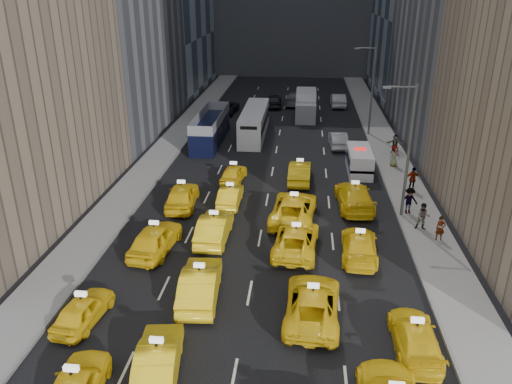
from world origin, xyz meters
TOP-DOWN VIEW (x-y plane):
  - ground at (0.00, 0.00)m, footprint 160.00×160.00m
  - sidewalk_west at (-10.50, 25.00)m, footprint 3.00×90.00m
  - sidewalk_east at (10.50, 25.00)m, footprint 3.00×90.00m
  - curb_west at (-9.05, 25.00)m, footprint 0.15×90.00m
  - curb_east at (9.05, 25.00)m, footprint 0.15×90.00m
  - streetlight_near at (9.18, 12.00)m, footprint 2.15×0.22m
  - streetlight_far at (9.18, 32.00)m, footprint 2.15×0.22m
  - taxi_1 at (-3.02, -4.12)m, footprint 2.22×4.78m
  - taxi_4 at (-7.45, -1.08)m, footprint 2.03×4.04m
  - taxi_5 at (-2.41, 1.33)m, footprint 2.16×5.22m
  - taxi_6 at (3.17, 0.32)m, footprint 2.79×5.57m
  - taxi_7 at (7.54, -1.60)m, footprint 1.88×4.59m
  - taxi_8 at (-5.98, 5.76)m, footprint 2.51×5.09m
  - taxi_9 at (-2.78, 7.59)m, footprint 1.77×4.93m
  - taxi_10 at (2.25, 6.68)m, footprint 2.87×5.53m
  - taxi_11 at (5.91, 6.32)m, footprint 2.29×5.05m
  - taxi_12 at (-5.91, 12.25)m, footprint 2.30×5.02m
  - taxi_13 at (-2.57, 12.92)m, footprint 1.47×4.13m
  - taxi_14 at (2.01, 10.81)m, footprint 3.33×6.27m
  - taxi_15 at (6.21, 13.28)m, footprint 2.70×5.89m
  - taxi_16 at (-2.95, 17.42)m, footprint 1.98×4.10m
  - taxi_17 at (2.31, 17.90)m, footprint 1.81×4.91m
  - nypd_van at (7.23, 20.60)m, footprint 2.01×4.95m
  - double_decker at (-6.67, 27.83)m, footprint 3.31×10.35m
  - city_bus at (-2.58, 30.52)m, footprint 3.72×11.09m
  - box_truck at (2.68, 38.52)m, footprint 2.51×6.78m
  - misc_car_0 at (5.87, 27.50)m, footprint 1.80×4.55m
  - misc_car_1 at (-6.99, 39.94)m, footprint 3.03×5.60m
  - misc_car_2 at (1.32, 45.33)m, footprint 2.89×5.84m
  - misc_car_3 at (-1.36, 43.74)m, footprint 2.17×4.89m
  - misc_car_4 at (6.81, 44.88)m, footprint 1.88×5.07m
  - pedestrian_0 at (10.97, 8.54)m, footprint 0.59×0.41m
  - pedestrian_1 at (10.21, 9.90)m, footprint 0.93×0.60m
  - pedestrian_2 at (9.79, 12.29)m, footprint 1.28×0.73m
  - pedestrian_3 at (10.78, 16.42)m, footprint 1.18×0.71m
  - pedestrian_4 at (10.33, 21.97)m, footprint 0.99×0.78m
  - pedestrian_5 at (10.96, 25.68)m, footprint 1.64×0.97m

SIDE VIEW (x-z plane):
  - ground at x=0.00m, z-range 0.00..0.00m
  - sidewalk_west at x=-10.50m, z-range 0.00..0.15m
  - sidewalk_east at x=10.50m, z-range 0.00..0.15m
  - curb_west at x=-9.05m, z-range 0.00..0.18m
  - curb_east at x=9.05m, z-range 0.00..0.18m
  - taxi_4 at x=-7.45m, z-range 0.00..1.32m
  - taxi_7 at x=7.54m, z-range 0.00..1.33m
  - taxi_16 at x=-2.95m, z-range 0.00..1.35m
  - taxi_13 at x=-2.57m, z-range 0.00..1.36m
  - taxi_11 at x=5.91m, z-range 0.00..1.43m
  - misc_car_0 at x=5.87m, z-range 0.00..1.47m
  - taxi_10 at x=2.25m, z-range 0.00..1.49m
  - misc_car_1 at x=-6.99m, z-range 0.00..1.49m
  - taxi_6 at x=3.17m, z-range 0.00..1.51m
  - taxi_1 at x=-3.02m, z-range 0.00..1.52m
  - taxi_17 at x=2.31m, z-range 0.00..1.60m
  - taxi_9 at x=-2.78m, z-range 0.00..1.62m
  - misc_car_2 at x=1.32m, z-range 0.00..1.63m
  - misc_car_3 at x=-1.36m, z-range 0.00..1.64m
  - misc_car_4 at x=6.81m, z-range 0.00..1.66m
  - taxi_12 at x=-5.91m, z-range 0.00..1.67m
  - taxi_8 at x=-5.98m, z-range 0.00..1.67m
  - taxi_15 at x=6.21m, z-range 0.00..1.67m
  - taxi_14 at x=2.01m, z-range 0.00..1.68m
  - taxi_5 at x=-2.41m, z-range 0.00..1.68m
  - pedestrian_0 at x=10.97m, z-range 0.15..1.70m
  - nypd_van at x=7.23m, z-range -0.10..2.00m
  - pedestrian_5 at x=10.96m, z-range 0.15..1.86m
  - pedestrian_1 at x=10.21m, z-range 0.15..1.93m
  - pedestrian_4 at x=10.33m, z-range 0.15..1.95m
  - pedestrian_2 at x=9.79m, z-range 0.15..2.01m
  - pedestrian_3 at x=10.78m, z-range 0.15..2.02m
  - city_bus at x=-2.58m, z-range -0.02..2.79m
  - double_decker at x=-6.67m, z-range -0.02..2.94m
  - box_truck at x=2.68m, z-range -0.03..3.04m
  - streetlight_near at x=9.18m, z-range 0.42..9.42m
  - streetlight_far at x=9.18m, z-range 0.42..9.42m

